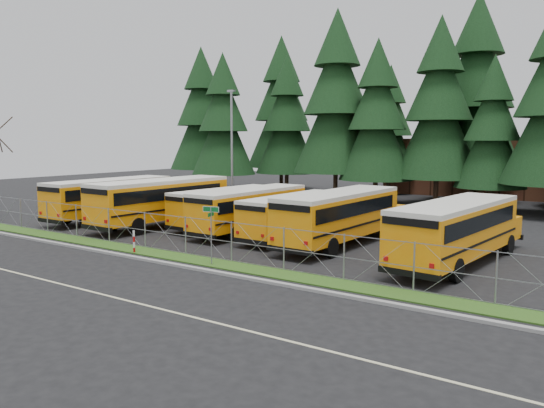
# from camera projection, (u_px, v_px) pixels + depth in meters

# --- Properties ---
(ground) EXTENTS (120.00, 120.00, 0.00)m
(ground) POSITION_uv_depth(u_px,v_px,m) (213.00, 254.00, 27.57)
(ground) COLOR black
(ground) RESTS_ON ground
(curb) EXTENTS (50.00, 0.25, 0.12)m
(curb) POSITION_uv_depth(u_px,v_px,m) (171.00, 264.00, 25.01)
(curb) COLOR gray
(curb) RESTS_ON ground
(grass_verge) EXTENTS (50.00, 1.40, 0.06)m
(grass_verge) POSITION_uv_depth(u_px,v_px,m) (191.00, 259.00, 26.16)
(grass_verge) COLOR #224313
(grass_verge) RESTS_ON ground
(road_lane_line) EXTENTS (50.00, 0.12, 0.01)m
(road_lane_line) POSITION_uv_depth(u_px,v_px,m) (82.00, 289.00, 20.98)
(road_lane_line) COLOR beige
(road_lane_line) RESTS_ON ground
(chainlink_fence) EXTENTS (44.00, 0.10, 2.00)m
(chainlink_fence) POSITION_uv_depth(u_px,v_px,m) (200.00, 238.00, 26.62)
(chainlink_fence) COLOR gray
(chainlink_fence) RESTS_ON ground
(brick_building) EXTENTS (22.00, 10.00, 6.00)m
(brick_building) POSITION_uv_depth(u_px,v_px,m) (498.00, 167.00, 56.77)
(brick_building) COLOR brown
(brick_building) RESTS_ON ground
(bus_0) EXTENTS (2.76, 11.56, 3.03)m
(bus_0) POSITION_uv_depth(u_px,v_px,m) (115.00, 199.00, 39.08)
(bus_0) COLOR orange
(bus_0) RESTS_ON ground
(bus_2) EXTENTS (3.41, 12.37, 3.22)m
(bus_2) POSITION_uv_depth(u_px,v_px,m) (166.00, 203.00, 36.23)
(bus_2) COLOR orange
(bus_2) RESTS_ON ground
(bus_3) EXTENTS (3.16, 10.11, 2.61)m
(bus_3) POSITION_uv_depth(u_px,v_px,m) (229.00, 208.00, 35.89)
(bus_3) COLOR orange
(bus_3) RESTS_ON ground
(bus_4) EXTENTS (3.02, 10.85, 2.82)m
(bus_4) POSITION_uv_depth(u_px,v_px,m) (253.00, 210.00, 33.75)
(bus_4) COLOR orange
(bus_4) RESTS_ON ground
(bus_5) EXTENTS (2.65, 9.98, 2.60)m
(bus_5) POSITION_uv_depth(u_px,v_px,m) (297.00, 216.00, 31.88)
(bus_5) COLOR orange
(bus_5) RESTS_ON ground
(bus_6) EXTENTS (3.21, 11.67, 3.03)m
(bus_6) POSITION_uv_depth(u_px,v_px,m) (343.00, 218.00, 29.76)
(bus_6) COLOR orange
(bus_6) RESTS_ON ground
(bus_east) EXTENTS (3.95, 11.75, 3.02)m
(bus_east) POSITION_uv_depth(u_px,v_px,m) (459.00, 233.00, 25.12)
(bus_east) COLOR orange
(bus_east) RESTS_ON ground
(street_sign) EXTENTS (0.82, 0.54, 2.81)m
(street_sign) POSITION_uv_depth(u_px,v_px,m) (211.00, 223.00, 24.72)
(street_sign) COLOR gray
(street_sign) RESTS_ON ground
(striped_bollard) EXTENTS (0.11, 0.11, 1.20)m
(striped_bollard) POSITION_uv_depth(u_px,v_px,m) (134.00, 242.00, 27.59)
(striped_bollard) COLOR #B20C0C
(striped_bollard) RESTS_ON ground
(light_standard) EXTENTS (0.70, 0.35, 10.14)m
(light_standard) POSITION_uv_depth(u_px,v_px,m) (232.00, 144.00, 46.11)
(light_standard) COLOR gray
(light_standard) RESTS_ON ground
(conifer_0) EXTENTS (7.53, 7.53, 16.65)m
(conifer_0) POSITION_uv_depth(u_px,v_px,m) (202.00, 119.00, 62.43)
(conifer_0) COLOR black
(conifer_0) RESTS_ON ground
(conifer_1) EXTENTS (6.77, 6.77, 14.97)m
(conifer_1) POSITION_uv_depth(u_px,v_px,m) (223.00, 124.00, 56.11)
(conifer_1) COLOR black
(conifer_1) RESTS_ON ground
(conifer_2) EXTENTS (6.81, 6.81, 15.05)m
(conifer_2) POSITION_uv_depth(u_px,v_px,m) (287.00, 125.00, 57.95)
(conifer_2) COLOR black
(conifer_2) RESTS_ON ground
(conifer_3) EXTENTS (8.31, 8.31, 18.37)m
(conifer_3) POSITION_uv_depth(u_px,v_px,m) (337.00, 105.00, 51.32)
(conifer_3) COLOR black
(conifer_3) RESTS_ON ground
(conifer_4) EXTENTS (6.79, 6.79, 15.01)m
(conifer_4) POSITION_uv_depth(u_px,v_px,m) (377.00, 122.00, 48.29)
(conifer_4) COLOR black
(conifer_4) RESTS_ON ground
(conifer_5) EXTENTS (7.56, 7.56, 16.71)m
(conifer_5) POSITION_uv_depth(u_px,v_px,m) (439.00, 112.00, 46.85)
(conifer_5) COLOR black
(conifer_5) RESTS_ON ground
(conifer_6) EXTENTS (5.81, 5.81, 12.85)m
(conifer_6) POSITION_uv_depth(u_px,v_px,m) (492.00, 133.00, 43.78)
(conifer_6) COLOR black
(conifer_6) RESTS_ON ground
(conifer_10) EXTENTS (8.12, 8.12, 17.96)m
(conifer_10) POSITION_uv_depth(u_px,v_px,m) (281.00, 113.00, 62.63)
(conifer_10) COLOR black
(conifer_10) RESTS_ON ground
(conifer_11) EXTENTS (6.32, 6.32, 13.97)m
(conifer_11) POSITION_uv_depth(u_px,v_px,m) (390.00, 130.00, 58.07)
(conifer_11) COLOR black
(conifer_11) RESTS_ON ground
(conifer_12) EXTENTS (8.81, 8.81, 19.48)m
(conifer_12) POSITION_uv_depth(u_px,v_px,m) (476.00, 98.00, 49.59)
(conifer_12) COLOR black
(conifer_12) RESTS_ON ground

